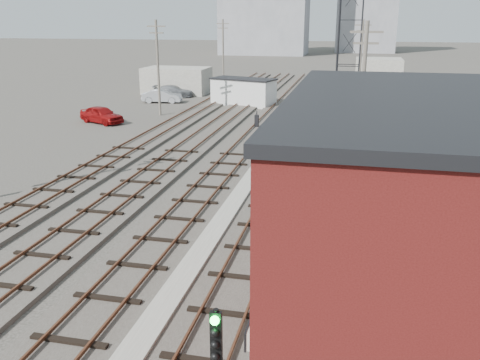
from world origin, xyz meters
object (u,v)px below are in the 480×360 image
(switch_stand, at_px, (257,121))
(car_red, at_px, (102,115))
(car_silver, at_px, (162,96))
(site_trailer, at_px, (243,92))
(car_grey, at_px, (173,91))

(switch_stand, distance_m, car_red, 14.25)
(switch_stand, xyz_separation_m, car_red, (-14.24, -0.53, 0.09))
(switch_stand, bearing_deg, car_red, -177.32)
(car_red, bearing_deg, car_silver, 18.42)
(site_trailer, bearing_deg, car_silver, -161.59)
(site_trailer, xyz_separation_m, car_grey, (-9.57, 4.04, -0.78))
(car_red, bearing_deg, car_grey, 20.66)
(switch_stand, relative_size, car_grey, 0.30)
(switch_stand, distance_m, car_silver, 17.60)
(site_trailer, distance_m, car_red, 16.38)
(car_red, bearing_deg, switch_stand, -64.23)
(switch_stand, xyz_separation_m, car_silver, (-13.12, 11.73, 0.05))
(switch_stand, relative_size, site_trailer, 0.19)
(car_red, distance_m, car_silver, 12.30)
(site_trailer, bearing_deg, switch_stand, -56.27)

